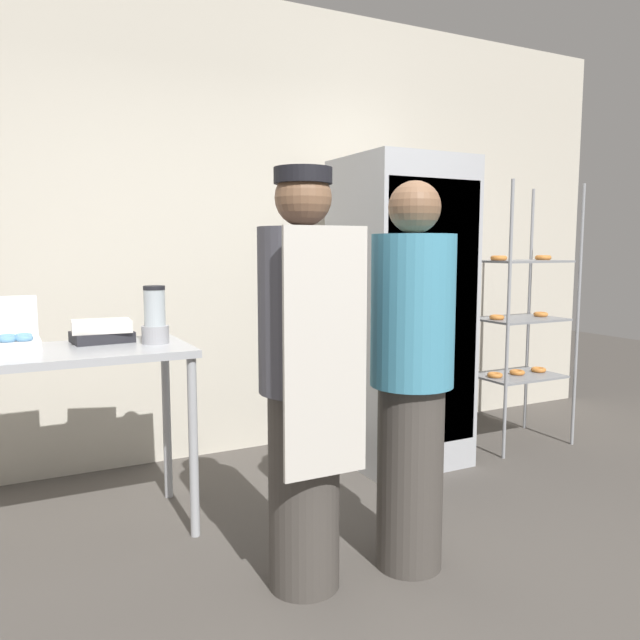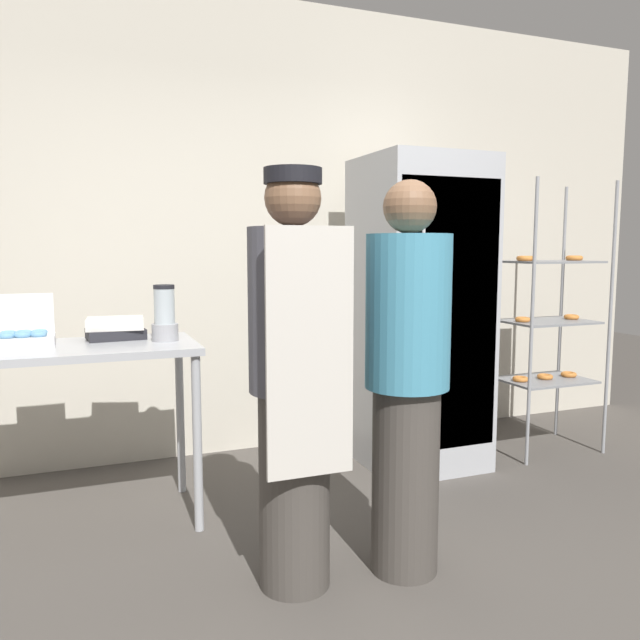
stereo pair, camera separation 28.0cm
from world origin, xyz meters
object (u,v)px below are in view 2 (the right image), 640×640
Objects in this scene: donut_box at (24,337)px; blender_pitcher at (165,316)px; person_baker at (294,376)px; binder_stack at (115,328)px; refrigerator at (419,313)px; person_customer at (407,377)px; baking_rack at (547,321)px.

blender_pitcher is (0.65, -0.06, 0.08)m from donut_box.
person_baker is at bearing -43.32° from donut_box.
refrigerator is at bearing 1.25° from binder_stack.
person_baker is (-1.20, -1.10, -0.09)m from refrigerator.
person_baker is at bearing 173.48° from person_customer.
refrigerator is 1.81m from binder_stack.
refrigerator reaches higher than blender_pitcher.
donut_box reaches higher than binder_stack.
person_baker is 1.02× the size of person_customer.
donut_box is (-3.16, -0.05, 0.07)m from baking_rack.
refrigerator reaches higher than binder_stack.
donut_box is 1.41m from person_baker.
person_baker reaches higher than blender_pitcher.
binder_stack is 1.23m from person_baker.
baking_rack is 6.04× the size of binder_stack.
refrigerator reaches higher than baking_rack.
blender_pitcher is at bearing -35.24° from binder_stack.
person_customer is (1.50, -1.02, -0.11)m from donut_box.
binder_stack is at bearing 119.55° from person_baker.
donut_box is at bearing 174.48° from blender_pitcher.
refrigerator is at bearing 57.66° from person_customer.
blender_pitcher is 1.29m from person_customer.
baking_rack is at bearing 25.48° from person_baker.
blender_pitcher is at bearing 131.51° from person_customer.
person_customer is (-1.66, -1.07, -0.04)m from baking_rack.
donut_box is 1.81m from person_customer.
blender_pitcher is at bearing -177.38° from baking_rack.
person_customer is at bearing -147.21° from baking_rack.
baking_rack is 2.52m from blender_pitcher.
donut_box is at bearing 145.72° from person_customer.
refrigerator reaches higher than person_customer.
blender_pitcher is 0.29m from binder_stack.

